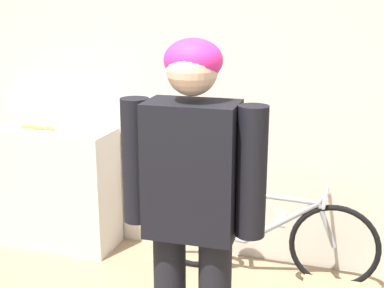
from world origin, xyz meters
name	(u,v)px	position (x,y,z in m)	size (l,w,h in m)	color
wall_back	(212,88)	(0.00, 2.27, 1.30)	(8.00, 0.07, 2.60)	beige
side_shelf	(56,187)	(-1.21, 2.02, 0.48)	(0.96, 0.41, 0.95)	beige
person	(192,195)	(0.33, 0.77, 1.05)	(0.70, 0.28, 1.77)	black
bicycle	(261,234)	(0.45, 1.97, 0.33)	(1.62, 0.46, 0.68)	black
banana	(38,127)	(-1.31, 1.98, 0.97)	(0.32, 0.09, 0.04)	#EAD64C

